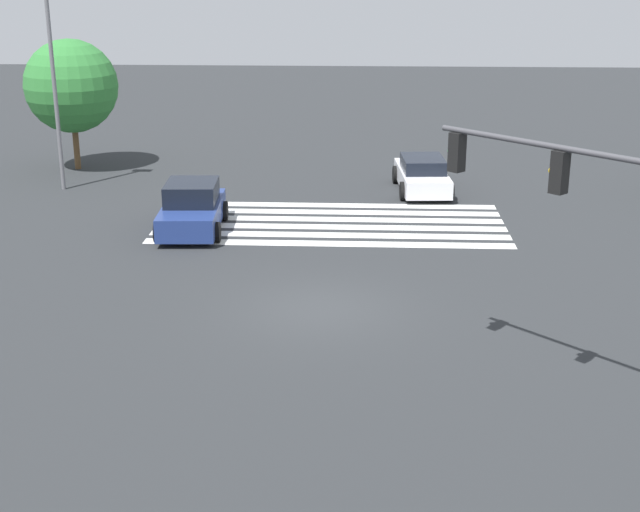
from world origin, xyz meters
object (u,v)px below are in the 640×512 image
at_px(car_0, 192,209).
at_px(car_1, 422,175).
at_px(street_light_pole_a, 53,69).
at_px(tree_corner_c, 71,86).

bearing_deg(car_0, car_1, 122.26).
bearing_deg(car_0, street_light_pole_a, -134.16).
relative_size(car_0, car_1, 0.95).
bearing_deg(tree_corner_c, car_1, 167.46).
height_order(car_0, car_1, car_0).
bearing_deg(car_1, car_0, 121.34).
relative_size(car_0, tree_corner_c, 0.77).
relative_size(street_light_pole_a, tree_corner_c, 1.41).
distance_m(car_1, street_light_pole_a, 14.91).
distance_m(street_light_pole_a, tree_corner_c, 3.86).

